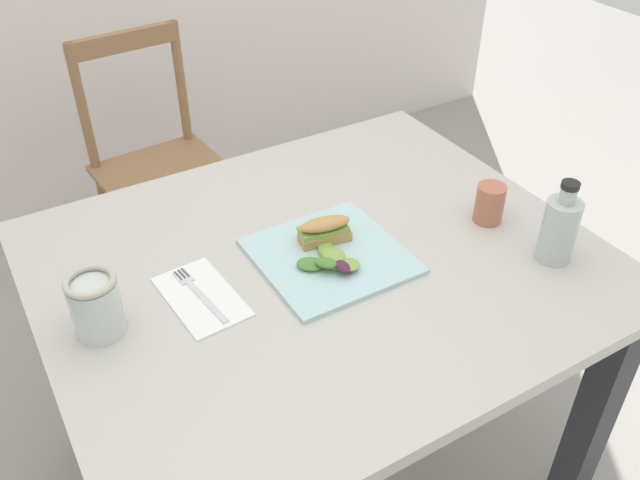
# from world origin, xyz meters

# --- Properties ---
(ground_plane) EXTENTS (7.73, 7.73, 0.00)m
(ground_plane) POSITION_xyz_m (0.00, 0.00, 0.00)
(ground_plane) COLOR gray
(dining_table) EXTENTS (1.10, 0.94, 0.74)m
(dining_table) POSITION_xyz_m (-0.03, 0.02, 0.61)
(dining_table) COLOR #BCB7AD
(dining_table) RESTS_ON ground
(chair_wooden_far) EXTENTS (0.43, 0.43, 0.87)m
(chair_wooden_far) POSITION_xyz_m (-0.05, 1.02, 0.45)
(chair_wooden_far) COLOR #8E6642
(chair_wooden_far) RESTS_ON ground
(plate_lunch) EXTENTS (0.29, 0.29, 0.01)m
(plate_lunch) POSITION_xyz_m (-0.01, 0.01, 0.74)
(plate_lunch) COLOR silver
(plate_lunch) RESTS_ON dining_table
(sandwich_half_front) EXTENTS (0.11, 0.07, 0.06)m
(sandwich_half_front) POSITION_xyz_m (-0.00, 0.05, 0.78)
(sandwich_half_front) COLOR tan
(sandwich_half_front) RESTS_ON plate_lunch
(salad_mixed_greens) EXTENTS (0.13, 0.13, 0.03)m
(salad_mixed_greens) POSITION_xyz_m (-0.03, -0.02, 0.76)
(salad_mixed_greens) COLOR #6B9E47
(salad_mixed_greens) RESTS_ON plate_lunch
(napkin_folded) EXTENTS (0.13, 0.21, 0.00)m
(napkin_folded) POSITION_xyz_m (-0.29, 0.03, 0.74)
(napkin_folded) COLOR white
(napkin_folded) RESTS_ON dining_table
(fork_on_napkin) EXTENTS (0.04, 0.19, 0.00)m
(fork_on_napkin) POSITION_xyz_m (-0.29, 0.05, 0.75)
(fork_on_napkin) COLOR silver
(fork_on_napkin) RESTS_ON napkin_folded
(bottle_cold_brew) EXTENTS (0.07, 0.07, 0.18)m
(bottle_cold_brew) POSITION_xyz_m (0.38, -0.22, 0.80)
(bottle_cold_brew) COLOR #472819
(bottle_cold_brew) RESTS_ON dining_table
(mason_jar_iced_tea) EXTENTS (0.09, 0.09, 0.12)m
(mason_jar_iced_tea) POSITION_xyz_m (-0.47, 0.04, 0.79)
(mason_jar_iced_tea) COLOR #C67528
(mason_jar_iced_tea) RESTS_ON dining_table
(cup_extra_side) EXTENTS (0.06, 0.06, 0.09)m
(cup_extra_side) POSITION_xyz_m (0.35, -0.05, 0.78)
(cup_extra_side) COLOR #B2664C
(cup_extra_side) RESTS_ON dining_table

